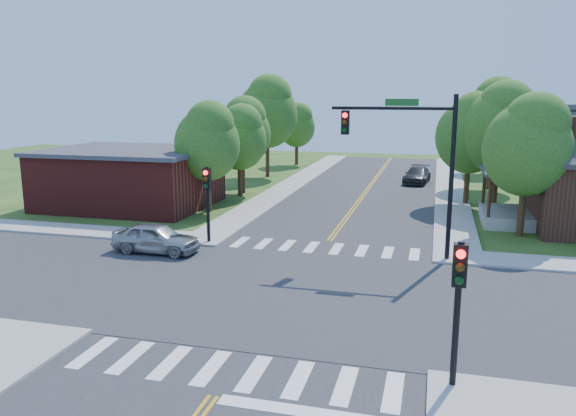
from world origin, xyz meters
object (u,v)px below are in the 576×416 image
(signal_mast_ne, at_px, (412,150))
(signal_pole_nw, at_px, (207,190))
(signal_pole_se, at_px, (458,288))
(car_dgrey, at_px, (417,176))
(car_silver, at_px, (156,239))

(signal_mast_ne, xyz_separation_m, signal_pole_nw, (-9.51, -0.01, -2.19))
(signal_mast_ne, distance_m, signal_pole_se, 11.55)
(signal_mast_ne, distance_m, signal_pole_nw, 9.76)
(signal_mast_ne, height_order, car_dgrey, signal_mast_ne)
(signal_mast_ne, relative_size, car_silver, 1.78)
(signal_pole_nw, bearing_deg, signal_mast_ne, 0.07)
(signal_pole_se, xyz_separation_m, car_silver, (-12.91, 9.12, -1.98))
(signal_pole_nw, xyz_separation_m, car_silver, (-1.71, -2.08, -1.98))
(car_silver, bearing_deg, signal_mast_ne, -78.19)
(signal_mast_ne, bearing_deg, signal_pole_se, -81.44)
(signal_pole_se, distance_m, signal_pole_nw, 15.84)
(signal_mast_ne, xyz_separation_m, signal_pole_se, (1.69, -11.21, -2.19))
(signal_pole_se, relative_size, car_silver, 0.94)
(signal_mast_ne, xyz_separation_m, car_silver, (-11.23, -2.09, -4.17))
(signal_pole_nw, relative_size, car_silver, 0.94)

